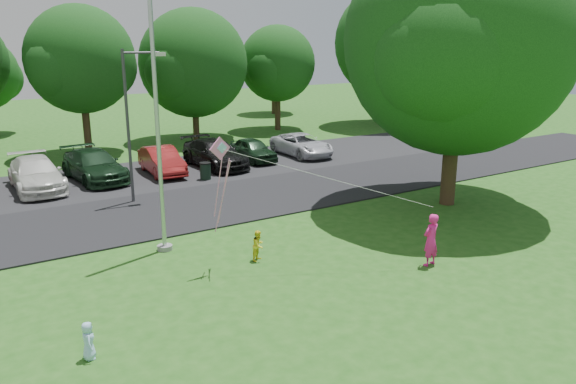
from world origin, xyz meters
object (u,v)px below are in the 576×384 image
trash_can (205,171)px  big_tree (459,46)px  street_lamp (133,112)px  child_yellow (258,245)px  woman (431,240)px  child_blue (88,341)px  kite (225,163)px  flagpole (157,125)px

trash_can → big_tree: size_ratio=0.08×
big_tree → trash_can: bearing=126.1°
street_lamp → child_yellow: (1.04, -8.50, -3.34)m
street_lamp → child_yellow: size_ratio=6.50×
woman → child_yellow: woman is taller
trash_can → big_tree: 13.06m
big_tree → woman: bearing=-142.2°
child_blue → big_tree: bearing=-66.8°
street_lamp → big_tree: 13.37m
street_lamp → kite: (-0.06, -8.53, -0.57)m
street_lamp → child_yellow: street_lamp is taller
street_lamp → kite: size_ratio=1.10×
child_yellow → child_blue: bearing=173.9°
child_yellow → kite: 2.99m
flagpole → kite: size_ratio=1.73×
woman → trash_can: bearing=-91.6°
woman → child_blue: size_ratio=1.90×
child_yellow → trash_can: bearing=41.7°
flagpole → trash_can: (5.12, 8.00, -3.71)m
big_tree → kite: size_ratio=1.95×
flagpole → child_blue: (-3.74, -5.40, -3.73)m
big_tree → child_yellow: size_ratio=11.52×
trash_can → kite: (-4.05, -10.48, 2.82)m
woman → child_yellow: 5.32m
kite → street_lamp: bearing=84.4°
big_tree → woman: big_tree is taller
trash_can → woman: size_ratio=0.54×
kite → child_yellow: bearing=-3.7°
woman → child_blue: bearing=-8.4°
big_tree → kite: (-10.88, -1.13, -3.24)m
street_lamp → woman: size_ratio=3.86×
trash_can → kite: 11.58m
big_tree → kite: bearing=-174.1°
trash_can → woman: (1.30, -13.64, 0.37)m
child_yellow → child_blue: child_yellow is taller
child_blue → trash_can: bearing=-24.8°
woman → kite: kite is taller
trash_can → child_blue: trash_can is taller
street_lamp → woman: (5.29, -11.68, -3.01)m
street_lamp → big_tree: big_tree is taller
trash_can → woman: woman is taller
big_tree → child_blue: size_ratio=12.99×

